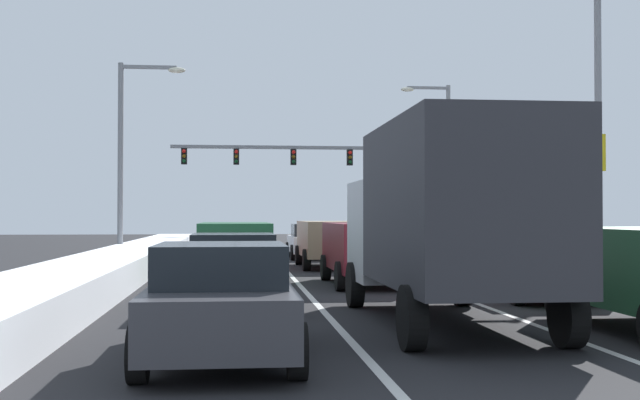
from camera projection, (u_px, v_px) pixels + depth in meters
The scene contains 21 objects.
ground_plane at pixel (360, 283), 22.40m from camera, with size 120.00×120.00×0.00m, color black.
lane_stripe_between_right_lane_and_center_lane at pixel (390, 272), 26.89m from camera, with size 0.14×47.71×0.01m, color silver.
lane_stripe_between_center_lane_and_left_lane at pixel (288, 273), 26.54m from camera, with size 0.14×47.71×0.01m, color silver.
snow_bank_right_shoulder at pixel (544, 258), 27.44m from camera, with size 1.72×47.71×0.88m, color white.
snow_bank_left_shoulder at pixel (124, 262), 26.00m from camera, with size 2.20×47.71×0.75m, color white.
sedan_red_right_lane_second at pixel (532, 264), 18.48m from camera, with size 2.00×4.50×1.51m.
suv_black_right_lane_third at pixel (464, 244), 24.21m from camera, with size 2.16×4.90×1.67m.
sedan_navy_right_lane_fourth at pixel (418, 245), 30.40m from camera, with size 2.00×4.50×1.51m.
box_truck_center_lane_nearest at pixel (446, 214), 13.76m from camera, with size 2.53×7.20×3.36m.
suv_maroon_center_lane_second at pixel (368, 247), 21.89m from camera, with size 2.16×4.90×1.67m.
suv_tan_center_lane_third at pixel (329, 239), 29.20m from camera, with size 2.16×4.90×1.67m.
sedan_white_center_lane_fourth at pixel (311, 241), 35.44m from camera, with size 2.00×4.50×1.51m.
sedan_charcoal_left_lane_nearest at pixel (221, 300), 10.63m from camera, with size 2.00×4.50×1.51m.
sedan_gray_left_lane_second at pixel (233, 270), 16.49m from camera, with size 2.00×4.50×1.51m.
suv_green_left_lane_third at pixel (235, 246), 23.00m from camera, with size 2.16×4.90×1.67m.
sedan_red_left_lane_fourth at pixel (241, 247), 28.90m from camera, with size 2.00×4.50×1.51m.
traffic_light_gantry at pixel (315, 165), 48.49m from camera, with size 14.00×0.47×6.20m.
street_lamp_right_mid at pixel (588, 104), 25.44m from camera, with size 2.66×0.36×9.11m.
street_lamp_right_far at pixel (442, 153), 42.67m from camera, with size 2.66×0.36×8.76m.
street_lamp_left_mid at pixel (130, 143), 32.26m from camera, with size 2.66×0.36×7.97m.
roadside_sign_right at pixel (570, 166), 34.79m from camera, with size 3.20×0.16×5.50m.
Camera 1 is at (-3.41, -4.85, 1.88)m, focal length 45.48 mm.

